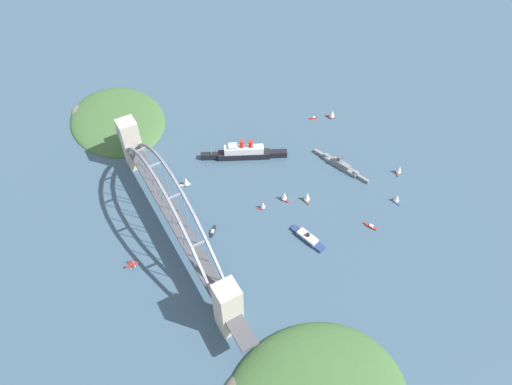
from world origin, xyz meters
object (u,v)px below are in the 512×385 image
Objects in this scene: small_boat_2 at (284,196)px; small_boat_4 at (313,118)px; small_boat_8 at (307,197)px; small_boat_0 at (332,114)px; harbor_arch_bridge at (172,212)px; small_boat_5 at (397,198)px; small_boat_9 at (263,205)px; seaplane_taxiing_near_bridge at (132,265)px; small_boat_6 at (370,226)px; small_boat_3 at (186,181)px; small_boat_7 at (213,231)px; naval_cruiser at (341,165)px; small_boat_1 at (399,169)px; harbor_ferry_steamer at (308,238)px; ocean_liner at (244,153)px.

small_boat_4 is at bearing 132.35° from small_boat_2.
small_boat_0 is at bearing 133.16° from small_boat_8.
small_boat_4 is (-68.35, 191.62, -27.47)m from harbor_arch_bridge.
small_boat_9 is at bearing -116.25° from small_boat_5.
small_boat_9 reaches higher than seaplane_taxiing_near_bridge.
small_boat_3 is at bearing -136.76° from small_boat_6.
small_boat_4 is at bearing 108.93° from seaplane_taxiing_near_bridge.
small_boat_3 reaches higher than small_boat_6.
small_boat_2 is 1.05× the size of small_boat_7.
small_boat_0 is at bearing 112.35° from small_boat_7.
naval_cruiser is 5.95× the size of small_boat_7.
small_boat_2 is (-26.91, -114.37, 0.11)m from small_boat_1.
small_boat_4 is (-109.51, -23.76, -4.14)m from small_boat_1.
harbor_arch_bridge is 24.25× the size of small_boat_1.
seaplane_taxiing_near_bridge is at bearing -94.50° from small_boat_8.
small_boat_0 reaches higher than harbor_ferry_steamer.
small_boat_7 is at bearing 88.33° from seaplane_taxiing_near_bridge.
seaplane_taxiing_near_bridge is 0.96× the size of small_boat_1.
naval_cruiser is 151.30m from small_boat_3.
small_boat_4 is 0.97× the size of small_boat_9.
small_boat_6 is (139.04, -60.39, -4.04)m from small_boat_0.
small_boat_3 is (5.20, -66.21, -1.39)m from ocean_liner.
small_boat_4 is 119.11m from small_boat_8.
small_boat_4 is at bearing 125.91° from small_boat_9.
ocean_liner is 67.40m from small_boat_2.
small_boat_8 is (10.75, 91.06, 4.40)m from small_boat_7.
small_boat_6 reaches higher than small_boat_4.
harbor_arch_bridge is 116.06m from harbor_ferry_steamer.
seaplane_taxiing_near_bridge is at bearing -91.67° from small_boat_7.
small_boat_6 is at bearing 62.20° from harbor_arch_bridge.
small_boat_4 is at bearing -167.76° from small_boat_1.
harbor_ferry_steamer is 48.57m from small_boat_2.
small_boat_8 is at bearing 83.27° from small_boat_7.
small_boat_1 is at bearing 83.78° from seaplane_taxiing_near_bridge.
small_boat_8 reaches higher than small_boat_0.
ocean_liner reaches higher than small_boat_7.
ocean_liner reaches higher than small_boat_9.
small_boat_5 is (120.74, 92.28, -2.12)m from ocean_liner.
harbor_arch_bridge is at bearing -32.57° from small_boat_3.
harbor_arch_bridge reaches higher than naval_cruiser.
naval_cruiser is 6.49× the size of small_boat_5.
small_boat_7 is at bearing 61.58° from harbor_arch_bridge.
small_boat_2 is (8.10, -70.87, 2.26)m from naval_cruiser.
small_boat_8 is 41.68m from small_boat_9.
small_boat_1 is at bearing 82.04° from small_boat_7.
small_boat_2 reaches higher than small_boat_3.
ocean_liner reaches higher than naval_cruiser.
small_boat_8 is (78.66, 21.84, -0.97)m from ocean_liner.
small_boat_8 reaches higher than small_boat_7.
harbor_arch_bridge is 24.42× the size of small_boat_3.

